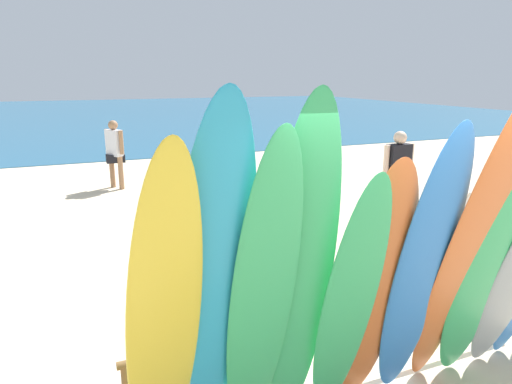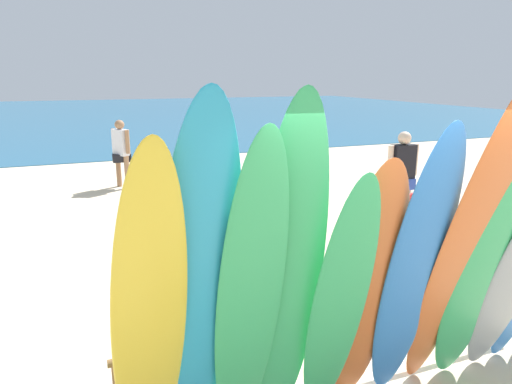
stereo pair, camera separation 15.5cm
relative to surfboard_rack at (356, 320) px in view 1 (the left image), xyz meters
name	(u,v)px [view 1 (the left image)]	position (x,y,z in m)	size (l,w,h in m)	color
ground	(136,151)	(0.00, 14.00, -0.53)	(60.00, 60.00, 0.00)	beige
ocean_water	(99,114)	(0.00, 32.19, -0.52)	(60.00, 40.00, 0.02)	#235B7F
surfboard_rack	(356,320)	(0.00, 0.00, 0.00)	(4.24, 0.07, 0.64)	brown
surfboard_yellow_0	(164,327)	(-1.86, -0.64, 0.70)	(0.46, 0.08, 2.54)	yellow
surfboard_teal_1	(212,297)	(-1.54, -0.58, 0.81)	(0.55, 0.07, 2.75)	#289EC6
surfboard_green_2	(262,303)	(-1.20, -0.60, 0.71)	(0.47, 0.06, 2.54)	#38B266
surfboard_green_3	(299,279)	(-0.89, -0.54, 0.81)	(0.52, 0.06, 2.71)	#38B266
surfboard_green_4	(349,306)	(-0.50, -0.59, 0.54)	(0.46, 0.07, 2.20)	#38B266
surfboard_orange_5	(374,290)	(-0.20, -0.49, 0.57)	(0.57, 0.06, 2.23)	orange
surfboard_blue_6	(421,272)	(0.17, -0.58, 0.69)	(0.52, 0.08, 2.49)	#337AD1
surfboard_orange_7	(470,247)	(0.58, -0.65, 0.86)	(0.56, 0.06, 2.88)	orange
surfboard_green_8	(482,278)	(0.86, -0.57, 0.51)	(0.54, 0.08, 2.13)	#38B266
beachgoer_by_water	(398,171)	(3.29, 3.53, 0.47)	(0.66, 0.28, 1.73)	beige
beachgoer_midbeach	(503,203)	(3.38, 1.33, 0.41)	(0.43, 0.50, 1.63)	brown
beachgoer_near_rack	(115,150)	(-1.26, 8.36, 0.43)	(0.43, 0.55, 1.67)	#9E704C
beach_chair_red	(476,211)	(4.14, 2.44, -0.10)	(0.74, 0.85, 0.81)	#B7B7BC
beach_chair_blue	(404,215)	(2.83, 2.72, -0.11)	(0.72, 0.86, 0.80)	#B7B7BC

